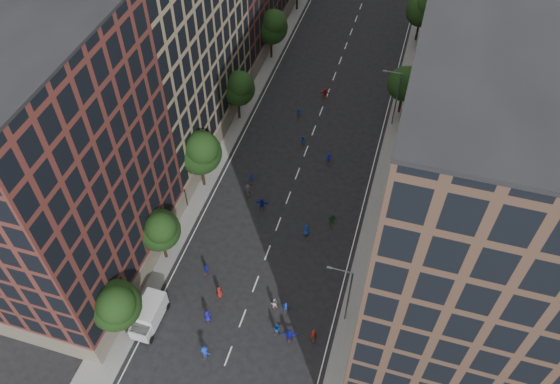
# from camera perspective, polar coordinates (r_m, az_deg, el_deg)

# --- Properties ---
(ground) EXTENTS (240.00, 240.00, 0.00)m
(ground) POSITION_cam_1_polar(r_m,az_deg,el_deg) (79.21, 3.46, 6.21)
(ground) COLOR black
(ground) RESTS_ON ground
(sidewalk_left) EXTENTS (4.00, 105.00, 0.15)m
(sidewalk_left) POSITION_cam_1_polar(r_m,az_deg,el_deg) (87.30, -3.09, 10.93)
(sidewalk_left) COLOR slate
(sidewalk_left) RESTS_ON ground
(sidewalk_right) EXTENTS (4.00, 105.00, 0.15)m
(sidewalk_right) POSITION_cam_1_polar(r_m,az_deg,el_deg) (83.91, 12.79, 7.84)
(sidewalk_right) COLOR slate
(sidewalk_right) RESTS_ON ground
(bldg_left_a) EXTENTS (14.00, 22.00, 30.00)m
(bldg_left_a) POSITION_cam_1_polar(r_m,az_deg,el_deg) (56.84, -22.45, 1.81)
(bldg_left_a) COLOR #5A2822
(bldg_left_a) RESTS_ON ground
(bldg_left_b) EXTENTS (14.00, 26.00, 34.00)m
(bldg_left_b) POSITION_cam_1_polar(r_m,az_deg,el_deg) (70.92, -12.65, 16.65)
(bldg_left_b) COLOR #928060
(bldg_left_b) RESTS_ON ground
(bldg_right_a) EXTENTS (14.00, 30.00, 36.00)m
(bldg_right_a) POSITION_cam_1_polar(r_m,az_deg,el_deg) (48.34, 19.18, -1.68)
(bldg_right_a) COLOR #4C3528
(bldg_right_a) RESTS_ON ground
(bldg_right_b) EXTENTS (14.00, 28.00, 33.00)m
(bldg_right_b) POSITION_cam_1_polar(r_m,az_deg,el_deg) (71.93, 20.29, 14.79)
(bldg_right_b) COLOR #675F55
(bldg_right_b) RESTS_ON ground
(tree_left_0) EXTENTS (5.20, 5.20, 8.83)m
(tree_left_0) POSITION_cam_1_polar(r_m,az_deg,el_deg) (56.66, -16.80, -11.24)
(tree_left_0) COLOR black
(tree_left_0) RESTS_ON ground
(tree_left_1) EXTENTS (4.80, 4.80, 8.21)m
(tree_left_1) POSITION_cam_1_polar(r_m,az_deg,el_deg) (61.47, -12.46, -3.85)
(tree_left_1) COLOR black
(tree_left_1) RESTS_ON ground
(tree_left_2) EXTENTS (5.60, 5.60, 9.45)m
(tree_left_2) POSITION_cam_1_polar(r_m,az_deg,el_deg) (67.80, -8.34, 4.21)
(tree_left_2) COLOR black
(tree_left_2) RESTS_ON ground
(tree_left_3) EXTENTS (5.00, 5.00, 8.58)m
(tree_left_3) POSITION_cam_1_polar(r_m,az_deg,el_deg) (77.86, -4.38, 10.86)
(tree_left_3) COLOR black
(tree_left_3) RESTS_ON ground
(tree_left_4) EXTENTS (5.40, 5.40, 9.08)m
(tree_left_4) POSITION_cam_1_polar(r_m,az_deg,el_deg) (90.15, -0.86, 16.97)
(tree_left_4) COLOR black
(tree_left_4) RESTS_ON ground
(tree_right_a) EXTENTS (5.00, 5.00, 8.39)m
(tree_right_a) POSITION_cam_1_polar(r_m,az_deg,el_deg) (80.80, 13.05, 11.08)
(tree_right_a) COLOR black
(tree_right_a) RESTS_ON ground
(tree_right_b) EXTENTS (5.20, 5.20, 8.83)m
(tree_right_b) POSITION_cam_1_polar(r_m,az_deg,el_deg) (97.54, 14.73, 17.95)
(tree_right_b) COLOR black
(tree_right_b) RESTS_ON ground
(streetlamp_near) EXTENTS (2.64, 0.22, 9.06)m
(streetlamp_near) POSITION_cam_1_polar(r_m,az_deg,el_deg) (56.30, 7.00, -10.50)
(streetlamp_near) COLOR #595B60
(streetlamp_near) RESTS_ON ground
(streetlamp_far) EXTENTS (2.64, 0.22, 9.06)m
(streetlamp_far) POSITION_cam_1_polar(r_m,az_deg,el_deg) (78.81, 11.98, 9.78)
(streetlamp_far) COLOR #595B60
(streetlamp_far) RESTS_ON ground
(cargo_van) EXTENTS (2.39, 5.06, 2.68)m
(cargo_van) POSITION_cam_1_polar(r_m,az_deg,el_deg) (60.61, -13.53, -12.36)
(cargo_van) COLOR silver
(cargo_van) RESTS_ON ground
(skater_0) EXTENTS (0.94, 0.74, 1.70)m
(skater_0) POSITION_cam_1_polar(r_m,az_deg,el_deg) (60.06, -7.58, -12.74)
(skater_0) COLOR #1613A2
(skater_0) RESTS_ON ground
(skater_1) EXTENTS (0.59, 0.40, 1.60)m
(skater_1) POSITION_cam_1_polar(r_m,az_deg,el_deg) (60.15, 0.61, -11.95)
(skater_1) COLOR #163BB9
(skater_1) RESTS_ON ground
(skater_2) EXTENTS (0.95, 0.81, 1.70)m
(skater_2) POSITION_cam_1_polar(r_m,az_deg,el_deg) (58.87, -0.35, -14.11)
(skater_2) COLOR #13459B
(skater_2) RESTS_ON ground
(skater_3) EXTENTS (1.17, 0.68, 1.81)m
(skater_3) POSITION_cam_1_polar(r_m,az_deg,el_deg) (58.15, -7.86, -16.27)
(skater_3) COLOR #1637BA
(skater_3) RESTS_ON ground
(skater_4) EXTENTS (1.00, 0.73, 1.57)m
(skater_4) POSITION_cam_1_polar(r_m,az_deg,el_deg) (63.26, -7.70, -8.04)
(skater_4) COLOR #151FB2
(skater_4) RESTS_ON ground
(skater_5) EXTENTS (1.72, 0.75, 1.79)m
(skater_5) POSITION_cam_1_polar(r_m,az_deg,el_deg) (58.49, 1.02, -14.74)
(skater_5) COLOR #161DBA
(skater_5) RESTS_ON ground
(skater_6) EXTENTS (0.97, 0.81, 1.70)m
(skater_6) POSITION_cam_1_polar(r_m,az_deg,el_deg) (61.39, -6.36, -10.38)
(skater_6) COLOR maroon
(skater_6) RESTS_ON ground
(skater_7) EXTENTS (0.75, 0.58, 1.84)m
(skater_7) POSITION_cam_1_polar(r_m,az_deg,el_deg) (58.60, 3.52, -14.63)
(skater_7) COLOR maroon
(skater_7) RESTS_ON ground
(skater_8) EXTENTS (0.93, 0.83, 1.60)m
(skater_8) POSITION_cam_1_polar(r_m,az_deg,el_deg) (60.39, -0.62, -11.56)
(skater_8) COLOR silver
(skater_8) RESTS_ON ground
(skater_9) EXTENTS (1.32, 0.93, 1.86)m
(skater_9) POSITION_cam_1_polar(r_m,az_deg,el_deg) (70.03, -3.35, 0.16)
(skater_9) COLOR #3B3B40
(skater_9) RESTS_ON ground
(skater_10) EXTENTS (1.17, 0.79, 1.85)m
(skater_10) POSITION_cam_1_polar(r_m,az_deg,el_deg) (67.11, 5.45, -2.91)
(skater_10) COLOR #1A561B
(skater_10) RESTS_ON ground
(skater_11) EXTENTS (1.75, 0.74, 1.83)m
(skater_11) POSITION_cam_1_polar(r_m,az_deg,el_deg) (68.48, -1.89, -1.26)
(skater_11) COLOR navy
(skater_11) RESTS_ON ground
(skater_12) EXTENTS (0.95, 0.77, 1.68)m
(skater_12) POSITION_cam_1_polar(r_m,az_deg,el_deg) (66.02, 2.77, -3.98)
(skater_12) COLOR #123698
(skater_12) RESTS_ON ground
(skater_13) EXTENTS (0.60, 0.42, 1.59)m
(skater_13) POSITION_cam_1_polar(r_m,az_deg,el_deg) (71.69, -3.07, 1.48)
(skater_13) COLOR #132FA0
(skater_13) RESTS_ON ground
(skater_14) EXTENTS (0.76, 0.61, 1.52)m
(skater_14) POSITION_cam_1_polar(r_m,az_deg,el_deg) (76.80, 2.39, 5.40)
(skater_14) COLOR #1640B7
(skater_14) RESTS_ON ground
(skater_15) EXTENTS (1.25, 1.00, 1.68)m
(skater_15) POSITION_cam_1_polar(r_m,az_deg,el_deg) (74.32, 5.08, 3.50)
(skater_15) COLOR navy
(skater_15) RESTS_ON ground
(skater_16) EXTENTS (0.98, 0.64, 1.55)m
(skater_16) POSITION_cam_1_polar(r_m,az_deg,el_deg) (81.14, 1.97, 8.22)
(skater_16) COLOR #1744BA
(skater_16) RESTS_ON ground
(skater_17) EXTENTS (1.71, 0.81, 1.78)m
(skater_17) POSITION_cam_1_polar(r_m,az_deg,el_deg) (84.74, 4.74, 10.19)
(skater_17) COLOR maroon
(skater_17) RESTS_ON ground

